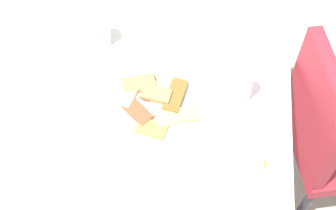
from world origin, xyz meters
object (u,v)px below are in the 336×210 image
object	(u,v)px
dining_chair	(332,131)
paper_napkin	(231,26)
fork	(226,25)
salad_plate_greens	(241,158)
drinking_glass	(100,32)
dining_table	(175,123)
pide_platter	(156,105)
soda_can	(243,85)
spoon	(236,25)

from	to	relation	value
dining_chair	paper_napkin	world-z (taller)	dining_chair
paper_napkin	fork	size ratio (longest dim) A/B	0.85
dining_chair	salad_plate_greens	xyz separation A→B (m)	(0.27, -0.37, 0.22)
dining_chair	drinking_glass	xyz separation A→B (m)	(-0.17, -0.91, 0.26)
dining_table	drinking_glass	size ratio (longest dim) A/B	10.65
pide_platter	dining_chair	bearing A→B (deg)	98.08
dining_chair	soda_can	world-z (taller)	dining_chair
dining_chair	spoon	xyz separation A→B (m)	(-0.31, -0.41, 0.21)
dining_table	pide_platter	bearing A→B (deg)	-97.89
salad_plate_greens	paper_napkin	size ratio (longest dim) A/B	1.60
dining_chair	pide_platter	xyz separation A→B (m)	(0.09, -0.67, 0.22)
soda_can	fork	xyz separation A→B (m)	(-0.32, -0.07, -0.06)
dining_table	spoon	xyz separation A→B (m)	(-0.41, 0.19, 0.09)
salad_plate_greens	spoon	xyz separation A→B (m)	(-0.58, -0.04, -0.01)
dining_chair	spoon	world-z (taller)	dining_chair
pide_platter	fork	bearing A→B (deg)	151.07
dining_chair	spoon	distance (m)	0.55
soda_can	drinking_glass	bearing A→B (deg)	-109.16
dining_chair	pide_platter	world-z (taller)	dining_chair
paper_napkin	dining_chair	bearing A→B (deg)	53.90
dining_table	fork	xyz separation A→B (m)	(-0.41, 0.15, 0.09)
spoon	fork	bearing A→B (deg)	-84.35
dining_chair	salad_plate_greens	bearing A→B (deg)	-54.05
dining_chair	soda_can	xyz separation A→B (m)	(0.01, -0.38, 0.27)
drinking_glass	fork	distance (m)	0.49
drinking_glass	salad_plate_greens	bearing A→B (deg)	50.63
salad_plate_greens	paper_napkin	bearing A→B (deg)	-174.65
paper_napkin	pide_platter	bearing A→B (deg)	-30.85
fork	dining_chair	bearing A→B (deg)	63.15
dining_chair	paper_napkin	xyz separation A→B (m)	(-0.31, -0.43, 0.21)
dining_chair	spoon	bearing A→B (deg)	-127.28
dining_table	dining_chair	world-z (taller)	dining_chair
soda_can	drinking_glass	distance (m)	0.57
dining_table	dining_chair	xyz separation A→B (m)	(-0.10, 0.60, -0.12)
fork	salad_plate_greens	bearing A→B (deg)	15.23
pide_platter	spoon	world-z (taller)	pide_platter
pide_platter	paper_napkin	xyz separation A→B (m)	(-0.40, 0.24, -0.01)
spoon	paper_napkin	bearing A→B (deg)	-84.35
dining_chair	soda_can	bearing A→B (deg)	-88.10
soda_can	dining_chair	bearing A→B (deg)	91.90
dining_chair	drinking_glass	distance (m)	0.96
spoon	dining_table	bearing A→B (deg)	-19.01
paper_napkin	dining_table	bearing A→B (deg)	-22.58
paper_napkin	fork	xyz separation A→B (m)	(0.00, -0.02, 0.00)
dining_chair	dining_table	bearing A→B (deg)	-80.10
fork	paper_napkin	bearing A→B (deg)	98.12
spoon	salad_plate_greens	bearing A→B (deg)	9.23
dining_table	salad_plate_greens	size ratio (longest dim) A/B	5.14
pide_platter	soda_can	world-z (taller)	soda_can
pide_platter	paper_napkin	size ratio (longest dim) A/B	2.41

